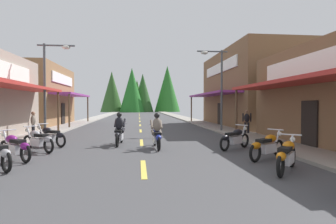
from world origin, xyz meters
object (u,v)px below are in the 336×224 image
at_px(motorcycle_parked_right_1, 287,155).
at_px(rider_cruising_trailing, 119,131).
at_px(motorcycle_parked_left_3, 38,140).
at_px(pedestrian_browsing, 247,120).
at_px(motorcycle_parked_right_3, 235,138).
at_px(pedestrian_by_shop, 33,123).
at_px(streetlamp_left, 51,75).
at_px(streetlamp_right, 217,78).
at_px(rider_cruising_lead, 157,134).
at_px(motorcycle_parked_left_4, 50,136).
at_px(motorcycle_parked_right_2, 267,146).
at_px(motorcycle_parked_left_2, 15,146).

bearing_deg(motorcycle_parked_right_1, rider_cruising_trailing, 81.99).
height_order(motorcycle_parked_left_3, pedestrian_browsing, pedestrian_browsing).
relative_size(motorcycle_parked_right_1, pedestrian_browsing, 1.05).
xyz_separation_m(motorcycle_parked_right_3, pedestrian_by_shop, (-10.01, 4.74, 0.40)).
height_order(streetlamp_left, motorcycle_parked_right_1, streetlamp_left).
height_order(motorcycle_parked_right_1, motorcycle_parked_left_3, same).
height_order(streetlamp_right, rider_cruising_lead, streetlamp_right).
bearing_deg(motorcycle_parked_right_1, pedestrian_by_shop, 90.04).
distance_m(motorcycle_parked_right_3, motorcycle_parked_left_4, 8.36).
bearing_deg(motorcycle_parked_left_4, pedestrian_browsing, -125.65).
bearing_deg(motorcycle_parked_right_2, motorcycle_parked_left_2, 141.86).
height_order(motorcycle_parked_left_2, pedestrian_by_shop, pedestrian_by_shop).
relative_size(motorcycle_parked_left_2, rider_cruising_trailing, 0.78).
relative_size(streetlamp_right, motorcycle_parked_left_3, 3.38).
distance_m(motorcycle_parked_right_2, pedestrian_by_shop, 12.51).
bearing_deg(rider_cruising_trailing, streetlamp_right, -44.82).
distance_m(streetlamp_left, rider_cruising_lead, 8.37).
xyz_separation_m(streetlamp_left, motorcycle_parked_left_2, (0.98, -7.11, -3.20)).
bearing_deg(pedestrian_by_shop, streetlamp_right, -177.24).
bearing_deg(streetlamp_left, pedestrian_browsing, -0.47).
bearing_deg(motorcycle_parked_left_4, motorcycle_parked_right_3, -156.71).
xyz_separation_m(motorcycle_parked_left_2, rider_cruising_lead, (5.01, 2.10, 0.17)).
bearing_deg(motorcycle_parked_left_4, motorcycle_parked_left_3, 125.34).
bearing_deg(motorcycle_parked_right_1, motorcycle_parked_left_2, 114.25).
height_order(streetlamp_left, motorcycle_parked_right_2, streetlamp_left).
distance_m(motorcycle_parked_right_2, motorcycle_parked_left_4, 9.42).
distance_m(motorcycle_parked_right_1, motorcycle_parked_right_3, 4.04).
bearing_deg(motorcycle_parked_right_1, motorcycle_parked_right_2, 31.73).
xyz_separation_m(motorcycle_parked_right_2, pedestrian_by_shop, (-10.35, 7.01, 0.40)).
height_order(rider_cruising_lead, pedestrian_browsing, pedestrian_browsing).
distance_m(streetlamp_left, motorcycle_parked_right_2, 12.86).
relative_size(streetlamp_left, streetlamp_right, 0.96).
bearing_deg(motorcycle_parked_right_3, motorcycle_parked_left_2, 153.71).
distance_m(motorcycle_parked_right_2, rider_cruising_trailing, 6.74).
xyz_separation_m(streetlamp_left, motorcycle_parked_right_1, (9.35, -9.66, -3.20)).
bearing_deg(rider_cruising_trailing, motorcycle_parked_right_1, -135.32).
bearing_deg(pedestrian_by_shop, motorcycle_parked_right_3, 144.06).
bearing_deg(rider_cruising_trailing, motorcycle_parked_right_3, -106.12).
bearing_deg(rider_cruising_lead, motorcycle_parked_right_3, -103.22).
bearing_deg(motorcycle_parked_left_2, streetlamp_left, -40.52).
distance_m(streetlamp_right, motorcycle_parked_right_2, 10.32).
xyz_separation_m(streetlamp_left, motorcycle_parked_right_3, (9.30, -5.62, -3.20)).
distance_m(motorcycle_parked_left_4, rider_cruising_lead, 4.99).
relative_size(motorcycle_parked_right_3, motorcycle_parked_left_2, 1.07).
bearing_deg(rider_cruising_trailing, motorcycle_parked_right_2, -123.50).
bearing_deg(pedestrian_by_shop, motorcycle_parked_left_3, 101.70).
bearing_deg(motorcycle_parked_right_2, pedestrian_browsing, 39.41).
distance_m(motorcycle_parked_right_2, motorcycle_parked_left_3, 8.88).
xyz_separation_m(rider_cruising_lead, rider_cruising_trailing, (-1.70, 1.22, 0.00)).
bearing_deg(motorcycle_parked_left_3, motorcycle_parked_left_4, -50.34).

